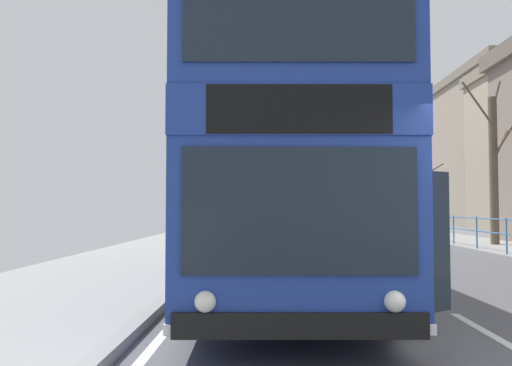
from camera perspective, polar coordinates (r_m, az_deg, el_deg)
double_decker_bus_main at (r=10.30m, az=2.16°, el=1.84°), size 3.41×10.88×4.47m
background_bus_far_lane at (r=34.93m, az=10.35°, el=-2.43°), size 2.63×9.73×3.00m
pedestrian_railing_far_kerb at (r=19.73m, az=22.56°, el=-4.36°), size 0.05×27.29×1.09m
bare_tree_far_00 at (r=22.31m, az=24.11°, el=1.69°), size 2.25×2.29×6.37m
bare_tree_far_01 at (r=44.12m, az=13.44°, el=-0.82°), size 2.82×1.94×5.84m
bare_tree_far_02 at (r=33.55m, az=16.46°, el=-0.49°), size 2.61×2.24×5.67m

